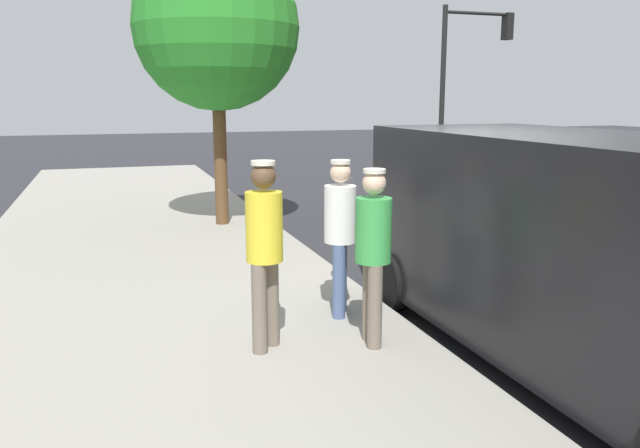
{
  "coord_description": "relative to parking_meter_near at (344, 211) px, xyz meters",
  "views": [
    {
      "loc": [
        3.93,
        6.54,
        2.48
      ],
      "look_at": [
        1.65,
        -0.22,
        1.05
      ],
      "focal_mm": 35.49,
      "sensor_mm": 36.0,
      "label": 1
    }
  ],
  "objects": [
    {
      "name": "parking_meter_near",
      "position": [
        0.0,
        0.0,
        0.0
      ],
      "size": [
        0.14,
        0.18,
        1.52
      ],
      "color": "gray",
      "rests_on": "sidewalk_slab"
    },
    {
      "name": "traffic_light_corner",
      "position": [
        -8.12,
        -10.76,
        2.34
      ],
      "size": [
        2.48,
        0.42,
        5.2
      ],
      "color": "black",
      "rests_on": "ground"
    },
    {
      "name": "ground_plane",
      "position": [
        -1.35,
        0.22,
        -1.18
      ],
      "size": [
        80.0,
        80.0,
        0.0
      ],
      "primitive_type": "plane",
      "color": "#2D2D33"
    },
    {
      "name": "pedestrian_in_green",
      "position": [
        0.27,
        1.46,
        -0.06
      ],
      "size": [
        0.34,
        0.36,
        1.69
      ],
      "color": "#726656",
      "rests_on": "sidewalk_slab"
    },
    {
      "name": "pedestrian_in_yellow",
      "position": [
        1.26,
        1.27,
        -0.0
      ],
      "size": [
        0.34,
        0.34,
        1.78
      ],
      "color": "#726656",
      "rests_on": "sidewalk_slab"
    },
    {
      "name": "pedestrian_in_white",
      "position": [
        0.27,
        0.59,
        -0.06
      ],
      "size": [
        0.34,
        0.34,
        1.69
      ],
      "color": "#4C608C",
      "rests_on": "sidewalk_slab"
    },
    {
      "name": "sidewalk_slab",
      "position": [
        2.15,
        0.22,
        -1.11
      ],
      "size": [
        5.0,
        32.0,
        0.15
      ],
      "primitive_type": "cube",
      "color": "#9E998E",
      "rests_on": "ground"
    },
    {
      "name": "street_tree",
      "position": [
        0.59,
        -4.9,
        2.52
      ],
      "size": [
        2.95,
        2.95,
        5.04
      ],
      "color": "brown",
      "rests_on": "sidewalk_slab"
    },
    {
      "name": "parked_van",
      "position": [
        -1.5,
        2.24,
        -0.03
      ],
      "size": [
        2.12,
        5.2,
        2.15
      ],
      "color": "black",
      "rests_on": "ground"
    }
  ]
}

